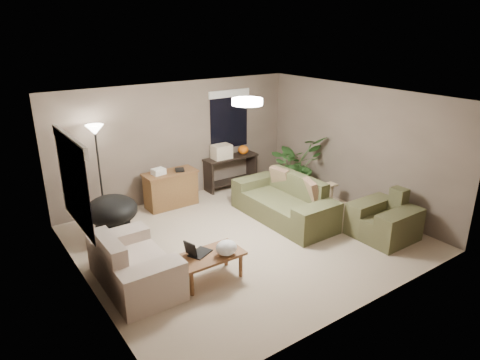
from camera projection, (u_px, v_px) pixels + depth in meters
room_shell at (247, 172)px, 7.22m from camera, size 5.50×5.50×5.50m
main_sofa at (285, 204)px, 8.34m from camera, size 0.95×2.20×0.85m
throw_pillows at (295, 185)px, 8.35m from camera, size 0.38×1.39×0.47m
loveseat at (133, 267)px, 6.18m from camera, size 0.90×1.60×0.85m
armchair at (384, 221)px, 7.61m from camera, size 0.95×1.00×0.85m
coffee_table at (210, 258)px, 6.31m from camera, size 1.00×0.55×0.42m
laptop at (196, 251)px, 6.25m from camera, size 0.42×0.35×0.24m
plastic_bag at (226, 248)px, 6.24m from camera, size 0.36×0.33×0.22m
desk at (171, 189)px, 8.89m from camera, size 1.10×0.50×0.75m
desk_papers at (163, 171)px, 8.65m from camera, size 0.71×0.30×0.12m
console_table at (231, 169)px, 9.90m from camera, size 1.30×0.40×0.75m
pumpkin at (243, 150)px, 9.94m from camera, size 0.31×0.31×0.20m
cardboard_box at (222, 152)px, 9.60m from camera, size 0.43×0.33×0.31m
papasan_chair at (112, 214)px, 7.49m from camera, size 1.01×1.01×0.80m
floor_lamp at (96, 142)px, 7.74m from camera, size 0.32×0.32×1.91m
ceiling_fixture at (247, 102)px, 6.81m from camera, size 0.50×0.50×0.10m
houseplant at (295, 171)px, 9.53m from camera, size 1.20×1.33×1.04m
cat_scratching_post at (330, 197)px, 8.92m from camera, size 0.32×0.32×0.50m
window_left at (71, 167)px, 5.79m from camera, size 0.05×1.56×1.33m
window_back at (229, 110)px, 9.64m from camera, size 1.06×0.05×1.33m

